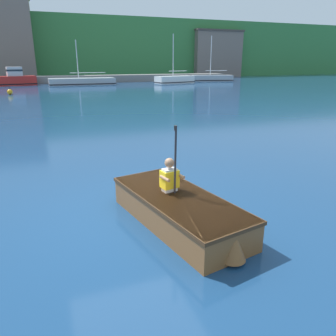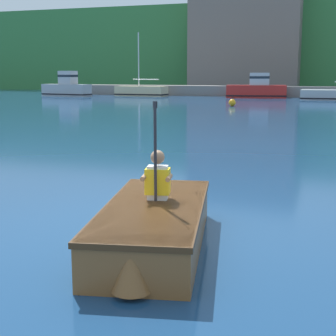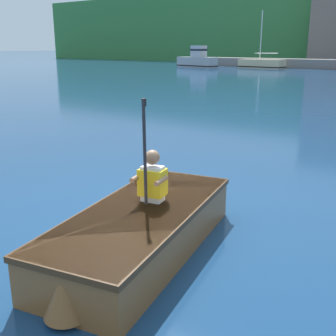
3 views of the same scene
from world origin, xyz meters
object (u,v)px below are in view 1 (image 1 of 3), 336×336
object	(u,v)px
moored_boat_dock_east_inner	(82,82)
channel_buoy	(10,92)
person_paddler	(170,176)
rowboat_foreground	(180,209)
moored_boat_dock_west_end	(13,79)
moored_boat_dock_east_end	(212,78)
moored_boat_dock_west_inner	(175,80)

from	to	relation	value
moored_boat_dock_east_inner	channel_buoy	world-z (taller)	moored_boat_dock_east_inner
moored_boat_dock_east_inner	person_paddler	size ratio (longest dim) A/B	6.38
moored_boat_dock_east_inner	rowboat_foreground	distance (m)	36.43
moored_boat_dock_west_end	moored_boat_dock_east_end	size ratio (longest dim) A/B	0.87
moored_boat_dock_west_inner	person_paddler	distance (m)	37.24
moored_boat_dock_east_end	rowboat_foreground	distance (m)	42.34
moored_boat_dock_east_inner	person_paddler	world-z (taller)	moored_boat_dock_east_inner
moored_boat_dock_east_end	person_paddler	size ratio (longest dim) A/B	4.93
channel_buoy	moored_boat_dock_west_inner	bearing A→B (deg)	25.57
person_paddler	moored_boat_dock_west_inner	bearing A→B (deg)	68.11
moored_boat_dock_east_inner	moored_boat_dock_west_inner	bearing A→B (deg)	-7.46
moored_boat_dock_east_end	channel_buoy	world-z (taller)	moored_boat_dock_east_end
rowboat_foreground	person_paddler	distance (m)	0.59
moored_boat_dock_east_end	person_paddler	xyz separation A→B (m)	(-20.38, -36.84, 0.39)
channel_buoy	person_paddler	bearing A→B (deg)	-80.23
moored_boat_dock_east_end	moored_boat_dock_west_inner	bearing A→B (deg)	-160.64
moored_boat_dock_west_end	moored_boat_dock_east_end	bearing A→B (deg)	-1.51
moored_boat_dock_west_end	person_paddler	world-z (taller)	moored_boat_dock_west_end
person_paddler	moored_boat_dock_west_end	bearing A→B (deg)	97.33
moored_boat_dock_west_end	rowboat_foreground	world-z (taller)	moored_boat_dock_west_end
moored_boat_dock_west_inner	channel_buoy	bearing A→B (deg)	-154.43
moored_boat_dock_west_inner	moored_boat_dock_east_end	distance (m)	6.89
person_paddler	channel_buoy	xyz separation A→B (m)	(-4.44, 25.79, -0.56)
moored_boat_dock_west_end	moored_boat_dock_east_inner	distance (m)	7.64
moored_boat_dock_west_inner	moored_boat_dock_east_inner	xyz separation A→B (m)	(-11.22, 1.47, -0.07)
rowboat_foreground	moored_boat_dock_west_end	bearing A→B (deg)	97.36
moored_boat_dock_west_inner	moored_boat_dock_east_inner	size ratio (longest dim) A/B	0.76
moored_boat_dock_east_inner	rowboat_foreground	size ratio (longest dim) A/B	2.48
moored_boat_dock_west_end	moored_boat_dock_east_inner	size ratio (longest dim) A/B	0.67
moored_boat_dock_east_inner	moored_boat_dock_east_end	bearing A→B (deg)	2.63
moored_boat_dock_west_end	moored_boat_dock_east_end	xyz separation A→B (m)	(25.21, -0.67, -0.33)
moored_boat_dock_west_inner	moored_boat_dock_west_end	bearing A→B (deg)	171.04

